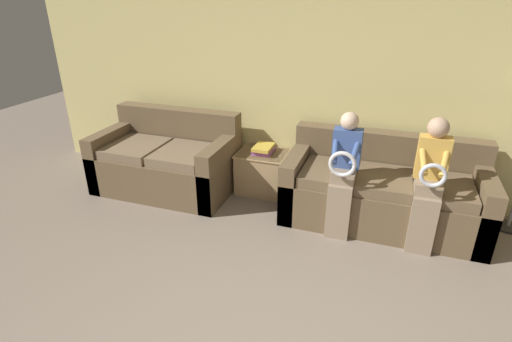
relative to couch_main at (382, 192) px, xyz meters
The scene contains 7 objects.
wall_back 1.19m from the couch_main, 132.74° to the left, with size 7.85×0.06×2.55m.
couch_main is the anchor object (origin of this frame).
couch_side 2.48m from the couch_main, behind, with size 1.59×0.92×0.91m.
child_left_seated 0.63m from the couch_main, 135.49° to the right, with size 0.27×0.37×1.20m.
child_right_seated 0.64m from the couch_main, 44.09° to the right, with size 0.27×0.38×1.23m.
side_shelf 1.39m from the couch_main, behind, with size 0.57×0.49×0.49m.
book_stack 1.40m from the couch_main, behind, with size 0.21×0.29×0.09m.
Camera 1 is at (0.45, -1.06, 2.21)m, focal length 28.00 mm.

